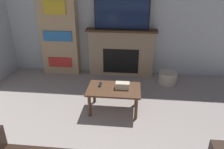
# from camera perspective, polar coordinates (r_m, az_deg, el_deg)

# --- Properties ---
(wall_back) EXTENTS (5.78, 0.06, 2.70)m
(wall_back) POSITION_cam_1_polar(r_m,az_deg,el_deg) (4.72, 1.30, 16.06)
(wall_back) COLOR silver
(wall_back) RESTS_ON ground_plane
(fireplace) EXTENTS (1.49, 0.28, 1.02)m
(fireplace) POSITION_cam_1_polar(r_m,az_deg,el_deg) (4.77, 2.41, 5.80)
(fireplace) COLOR tan
(fireplace) RESTS_ON ground_plane
(tv) EXTENTS (1.12, 0.03, 0.67)m
(tv) POSITION_cam_1_polar(r_m,az_deg,el_deg) (4.55, 2.59, 15.78)
(tv) COLOR black
(tv) RESTS_ON fireplace
(coffee_table) EXTENTS (0.85, 0.54, 0.41)m
(coffee_table) POSITION_cam_1_polar(r_m,az_deg,el_deg) (3.51, 0.49, -4.50)
(coffee_table) COLOR brown
(coffee_table) RESTS_ON ground_plane
(tissue_box) EXTENTS (0.22, 0.12, 0.10)m
(tissue_box) POSITION_cam_1_polar(r_m,az_deg,el_deg) (3.47, 2.76, -2.88)
(tissue_box) COLOR beige
(tissue_box) RESTS_ON coffee_table
(remote_control) EXTENTS (0.04, 0.15, 0.02)m
(remote_control) POSITION_cam_1_polar(r_m,az_deg,el_deg) (3.58, -3.12, -2.63)
(remote_control) COLOR black
(remote_control) RESTS_ON coffee_table
(bookshelf) EXTENTS (0.80, 0.29, 1.75)m
(bookshelf) POSITION_cam_1_polar(r_m,az_deg,el_deg) (4.91, -13.55, 10.11)
(bookshelf) COLOR tan
(bookshelf) RESTS_ON ground_plane
(storage_basket) EXTENTS (0.37, 0.37, 0.25)m
(storage_basket) POSITION_cam_1_polar(r_m,az_deg,el_deg) (4.61, 14.36, -0.91)
(storage_basket) COLOR #BCB29E
(storage_basket) RESTS_ON ground_plane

